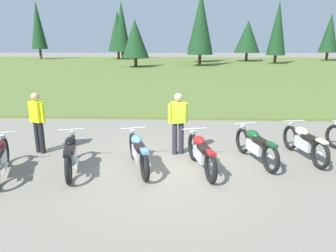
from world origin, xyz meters
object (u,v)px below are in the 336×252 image
at_px(motorcycle_maroon, 0,158).
at_px(motorcycle_british_green, 255,145).
at_px(motorcycle_red, 201,153).
at_px(motorcycle_black, 71,154).
at_px(motorcycle_sky_blue, 138,151).
at_px(motorcycle_cream, 304,142).
at_px(rider_in_hivis_vest, 38,119).
at_px(rider_checking_bike, 178,120).

xyz_separation_m(motorcycle_maroon, motorcycle_british_green, (5.98, 1.12, 0.00)).
xyz_separation_m(motorcycle_red, motorcycle_british_green, (1.41, 0.59, 0.00)).
height_order(motorcycle_maroon, motorcycle_black, same).
relative_size(motorcycle_sky_blue, motorcycle_red, 0.98).
xyz_separation_m(motorcycle_maroon, motorcycle_cream, (7.31, 1.44, 0.00)).
height_order(motorcycle_maroon, motorcycle_british_green, same).
xyz_separation_m(motorcycle_british_green, rider_in_hivis_vest, (-5.75, 0.44, 0.51)).
height_order(motorcycle_maroon, motorcycle_red, same).
bearing_deg(motorcycle_red, motorcycle_cream, 18.42).
distance_m(motorcycle_cream, rider_in_hivis_vest, 7.10).
bearing_deg(motorcycle_sky_blue, motorcycle_cream, 12.00).
relative_size(motorcycle_british_green, motorcycle_cream, 0.98).
height_order(motorcycle_cream, rider_in_hivis_vest, rider_in_hivis_vest).
distance_m(motorcycle_red, rider_in_hivis_vest, 4.49).
height_order(motorcycle_british_green, motorcycle_cream, same).
relative_size(motorcycle_red, rider_checking_bike, 1.24).
xyz_separation_m(motorcycle_maroon, rider_in_hivis_vest, (0.23, 1.56, 0.51)).
distance_m(motorcycle_black, rider_checking_bike, 2.85).
bearing_deg(rider_in_hivis_vest, rider_checking_bike, 0.93).
distance_m(motorcycle_british_green, rider_in_hivis_vest, 5.79).
height_order(motorcycle_maroon, motorcycle_sky_blue, same).
bearing_deg(rider_in_hivis_vest, motorcycle_cream, -0.93).
bearing_deg(motorcycle_red, rider_in_hivis_vest, 166.72).
relative_size(motorcycle_cream, rider_in_hivis_vest, 1.25).
relative_size(motorcycle_maroon, motorcycle_red, 0.97).
xyz_separation_m(motorcycle_black, motorcycle_red, (3.05, 0.20, 0.00)).
height_order(motorcycle_sky_blue, motorcycle_red, same).
height_order(motorcycle_maroon, rider_in_hivis_vest, rider_in_hivis_vest).
height_order(motorcycle_maroon, rider_checking_bike, rider_checking_bike).
bearing_deg(motorcycle_maroon, motorcycle_sky_blue, 10.03).
bearing_deg(motorcycle_black, rider_in_hivis_vest, 136.46).
xyz_separation_m(motorcycle_maroon, motorcycle_black, (1.52, 0.33, 0.00)).
height_order(motorcycle_sky_blue, rider_checking_bike, rider_checking_bike).
bearing_deg(motorcycle_black, motorcycle_cream, 10.86).
distance_m(motorcycle_maroon, rider_in_hivis_vest, 1.66).
distance_m(motorcycle_british_green, rider_checking_bike, 2.09).
distance_m(motorcycle_red, motorcycle_british_green, 1.53).
bearing_deg(motorcycle_cream, rider_in_hivis_vest, 179.07).
bearing_deg(motorcycle_sky_blue, motorcycle_red, -0.46).
relative_size(motorcycle_black, motorcycle_british_green, 1.01).
height_order(motorcycle_black, motorcycle_cream, same).
bearing_deg(motorcycle_maroon, motorcycle_british_green, 10.63).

